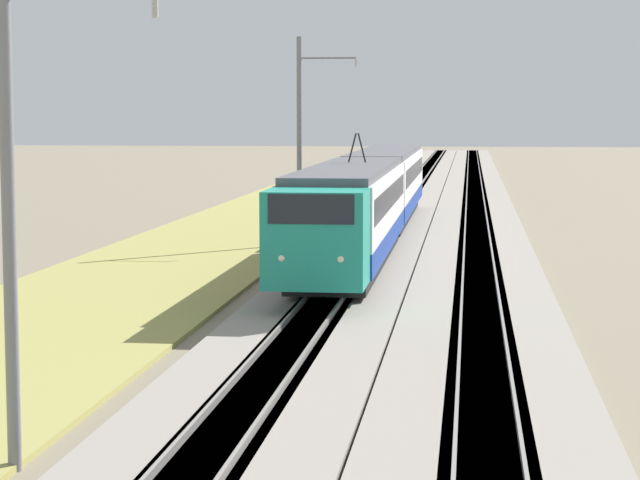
# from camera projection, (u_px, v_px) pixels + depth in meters

# --- Properties ---
(ballast_main) EXTENTS (240.00, 4.40, 0.30)m
(ballast_main) POSITION_uv_depth(u_px,v_px,m) (384.00, 227.00, 60.70)
(ballast_main) COLOR gray
(ballast_main) RESTS_ON ground
(ballast_adjacent) EXTENTS (240.00, 4.40, 0.30)m
(ballast_adjacent) POSITION_uv_depth(u_px,v_px,m) (476.00, 228.00, 60.17)
(ballast_adjacent) COLOR gray
(ballast_adjacent) RESTS_ON ground
(track_main) EXTENTS (240.00, 1.57, 0.45)m
(track_main) POSITION_uv_depth(u_px,v_px,m) (384.00, 227.00, 60.70)
(track_main) COLOR #4C4238
(track_main) RESTS_ON ground
(track_adjacent) EXTENTS (240.00, 1.57, 0.45)m
(track_adjacent) POSITION_uv_depth(u_px,v_px,m) (476.00, 228.00, 60.16)
(track_adjacent) COLOR #4C4238
(track_adjacent) RESTS_ON ground
(grass_verge) EXTENTS (240.00, 8.04, 0.12)m
(grass_verge) POSITION_uv_depth(u_px,v_px,m) (242.00, 228.00, 61.54)
(grass_verge) COLOR #99934C
(grass_verge) RESTS_ON ground
(passenger_train) EXTENTS (39.35, 2.88, 4.97)m
(passenger_train) POSITION_uv_depth(u_px,v_px,m) (371.00, 194.00, 52.41)
(passenger_train) COLOR teal
(passenger_train) RESTS_ON ground
(catenary_mast_near) EXTENTS (0.22, 2.56, 8.41)m
(catenary_mast_near) POSITION_uv_depth(u_px,v_px,m) (12.00, 201.00, 19.54)
(catenary_mast_near) COLOR slate
(catenary_mast_near) RESTS_ON ground
(catenary_mast_mid) EXTENTS (0.22, 2.56, 8.90)m
(catenary_mast_mid) POSITION_uv_depth(u_px,v_px,m) (301.00, 139.00, 52.73)
(catenary_mast_mid) COLOR slate
(catenary_mast_mid) RESTS_ON ground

